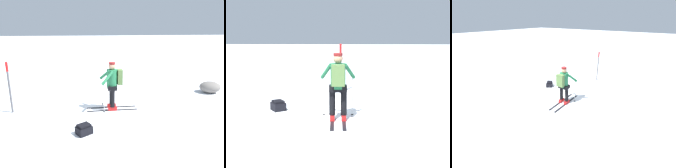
{
  "view_description": "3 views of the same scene",
  "coord_description": "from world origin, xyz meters",
  "views": [
    {
      "loc": [
        0.18,
        6.5,
        2.91
      ],
      "look_at": [
        -0.49,
        -0.47,
        0.89
      ],
      "focal_mm": 35.0,
      "sensor_mm": 36.0,
      "label": 1
    },
    {
      "loc": [
        -7.81,
        -0.63,
        2.16
      ],
      "look_at": [
        -0.49,
        -0.47,
        0.89
      ],
      "focal_mm": 50.0,
      "sensor_mm": 36.0,
      "label": 2
    },
    {
      "loc": [
        -5.1,
        -3.85,
        3.42
      ],
      "look_at": [
        -0.49,
        -0.47,
        0.89
      ],
      "focal_mm": 24.0,
      "sensor_mm": 36.0,
      "label": 3
    }
  ],
  "objects": [
    {
      "name": "skier",
      "position": [
        -0.51,
        -0.47,
        0.94
      ],
      "size": [
        1.72,
        0.9,
        1.63
      ],
      "color": "black",
      "rests_on": "ground_plane"
    },
    {
      "name": "rock_boulder",
      "position": [
        -4.78,
        -1.87,
        0.24
      ],
      "size": [
        0.87,
        0.74,
        0.48
      ],
      "primitive_type": "ellipsoid",
      "color": "slate",
      "rests_on": "ground_plane"
    },
    {
      "name": "ground_plane",
      "position": [
        0.0,
        0.0,
        0.0
      ],
      "size": [
        80.0,
        80.0,
        0.0
      ],
      "primitive_type": "plane",
      "color": "white"
    },
    {
      "name": "dropped_backpack",
      "position": [
        0.42,
        1.18,
        0.13
      ],
      "size": [
        0.5,
        0.48,
        0.27
      ],
      "color": "black",
      "rests_on": "ground_plane"
    },
    {
      "name": "trail_marker",
      "position": [
        2.82,
        -0.48,
        0.98
      ],
      "size": [
        0.08,
        0.08,
        1.7
      ],
      "color": "#4C4C51",
      "rests_on": "ground_plane"
    }
  ]
}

